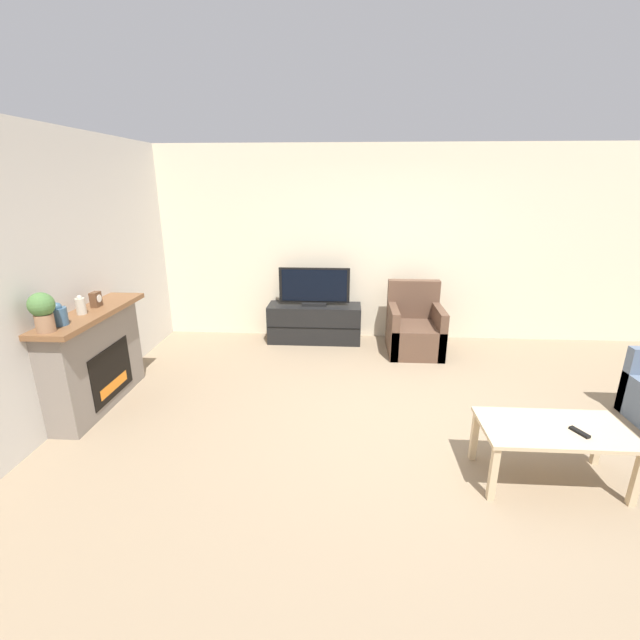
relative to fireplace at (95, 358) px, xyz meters
name	(u,v)px	position (x,y,z in m)	size (l,w,h in m)	color
ground_plane	(410,425)	(3.14, -0.22, -0.52)	(24.00, 24.00, 0.00)	#89755B
wall_back	(392,245)	(3.14, 2.28, 0.83)	(12.00, 0.06, 2.70)	beige
wall_left	(47,282)	(-0.18, -0.22, 0.83)	(0.06, 12.00, 2.70)	beige
fireplace	(95,358)	(0.00, 0.00, 0.00)	(0.41, 1.43, 1.01)	slate
mantel_vase_left	(59,315)	(0.02, -0.43, 0.58)	(0.14, 0.14, 0.20)	#385670
mantel_vase_centre_left	(81,305)	(0.02, -0.11, 0.58)	(0.09, 0.09, 0.18)	beige
mantel_clock	(96,299)	(0.02, 0.14, 0.57)	(0.08, 0.11, 0.15)	brown
potted_plant	(42,310)	(0.02, -0.61, 0.69)	(0.20, 0.20, 0.34)	#936B4C
tv_stand	(314,323)	(2.06, 1.99, -0.25)	(1.31, 0.44, 0.54)	black
tv	(314,288)	(2.06, 1.99, 0.27)	(0.99, 0.18, 0.54)	black
armchair	(414,330)	(3.43, 1.68, -0.22)	(0.70, 0.76, 0.93)	brown
coffee_table	(553,434)	(4.07, -0.95, -0.11)	(1.07, 0.56, 0.47)	#CCB289
remote	(580,432)	(4.22, -1.02, -0.04)	(0.10, 0.15, 0.02)	black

